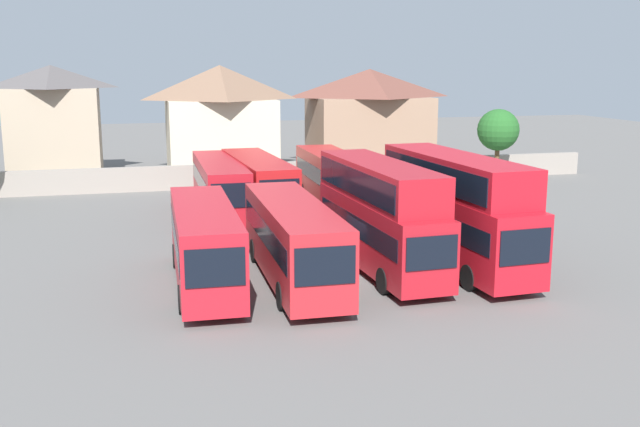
# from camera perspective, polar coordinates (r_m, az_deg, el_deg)

# --- Properties ---
(ground) EXTENTS (140.00, 140.00, 0.00)m
(ground) POSITION_cam_1_polar(r_m,az_deg,el_deg) (50.12, -4.27, 0.84)
(ground) COLOR #605E5B
(depot_boundary_wall) EXTENTS (56.00, 0.50, 1.80)m
(depot_boundary_wall) POSITION_cam_1_polar(r_m,az_deg,el_deg) (56.43, -5.48, 2.95)
(depot_boundary_wall) COLOR gray
(depot_boundary_wall) RESTS_ON ground
(bus_1) EXTENTS (2.72, 10.62, 3.43)m
(bus_1) POSITION_cam_1_polar(r_m,az_deg,el_deg) (31.33, -8.86, -2.12)
(bus_1) COLOR red
(bus_1) RESTS_ON ground
(bus_2) EXTENTS (2.78, 11.63, 3.43)m
(bus_2) POSITION_cam_1_polar(r_m,az_deg,el_deg) (31.65, -2.08, -1.84)
(bus_2) COLOR red
(bus_2) RESTS_ON ground
(bus_3) EXTENTS (2.87, 10.83, 4.92)m
(bus_3) POSITION_cam_1_polar(r_m,az_deg,el_deg) (33.35, 4.62, 0.24)
(bus_3) COLOR #AF1721
(bus_3) RESTS_ON ground
(bus_4) EXTENTS (3.16, 11.36, 5.15)m
(bus_4) POSITION_cam_1_polar(r_m,az_deg,el_deg) (34.43, 10.37, 0.65)
(bus_4) COLOR red
(bus_4) RESTS_ON ground
(bus_5) EXTENTS (2.68, 11.50, 3.37)m
(bus_5) POSITION_cam_1_polar(r_m,az_deg,el_deg) (45.95, -7.68, 2.23)
(bus_5) COLOR #B41A25
(bus_5) RESTS_ON ground
(bus_6) EXTENTS (3.08, 11.37, 3.48)m
(bus_6) POSITION_cam_1_polar(r_m,az_deg,el_deg) (46.30, -4.80, 2.44)
(bus_6) COLOR red
(bus_6) RESTS_ON ground
(bus_7) EXTENTS (2.80, 11.07, 3.53)m
(bus_7) POSITION_cam_1_polar(r_m,az_deg,el_deg) (47.77, 0.99, 2.79)
(bus_7) COLOR red
(bus_7) RESTS_ON ground
(house_terrace_left) EXTENTS (7.45, 6.43, 9.07)m
(house_terrace_left) POSITION_cam_1_polar(r_m,az_deg,el_deg) (64.31, -19.75, 6.70)
(house_terrace_left) COLOR tan
(house_terrace_left) RESTS_ON ground
(house_terrace_centre) EXTENTS (9.38, 7.04, 9.05)m
(house_terrace_centre) POSITION_cam_1_polar(r_m,az_deg,el_deg) (63.98, -7.63, 7.27)
(house_terrace_centre) COLOR beige
(house_terrace_centre) RESTS_ON ground
(house_terrace_right) EXTENTS (11.02, 7.52, 8.68)m
(house_terrace_right) POSITION_cam_1_polar(r_m,az_deg,el_deg) (68.79, 3.80, 7.48)
(house_terrace_right) COLOR #9E7A60
(house_terrace_right) RESTS_ON ground
(tree_behind_wall) EXTENTS (3.28, 3.28, 5.70)m
(tree_behind_wall) POSITION_cam_1_polar(r_m,az_deg,el_deg) (60.35, 13.53, 6.23)
(tree_behind_wall) COLOR brown
(tree_behind_wall) RESTS_ON ground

